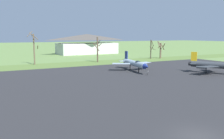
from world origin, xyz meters
TOP-DOWN VIEW (x-y plane):
  - ground_plane at (0.00, 0.00)m, footprint 600.00×600.00m
  - asphalt_apron at (0.00, 18.31)m, footprint 107.74×61.04m
  - grass_verge_strip at (0.00, 54.83)m, footprint 167.74×12.00m
  - jet_fighter_front_left at (16.43, 34.08)m, footprint 10.11×13.70m
  - info_placard_front_left at (15.28, 27.58)m, footprint 0.59×0.42m
  - jet_fighter_front_right at (30.38, 21.61)m, footprint 9.95×12.99m
  - bare_tree_far_left at (-1.92, 58.83)m, footprint 3.16×3.16m
  - bare_tree_left_of_center at (17.16, 56.37)m, footprint 2.68×2.52m
  - bare_tree_center at (39.00, 57.14)m, footprint 2.47×2.06m
  - bare_tree_right_of_center at (43.17, 56.76)m, footprint 3.05×3.00m
  - visitor_building at (28.23, 91.31)m, footprint 28.45×12.85m

SIDE VIEW (x-z plane):
  - ground_plane at x=0.00m, z-range 0.00..0.00m
  - asphalt_apron at x=0.00m, z-range 0.00..0.05m
  - grass_verge_strip at x=0.00m, z-range 0.00..0.06m
  - info_placard_front_left at x=15.28m, z-range 0.14..1.11m
  - jet_fighter_front_left at x=16.43m, z-range -0.32..4.18m
  - jet_fighter_front_right at x=30.38m, z-range -0.38..4.35m
  - bare_tree_right_of_center at x=43.17m, z-range 0.22..6.65m
  - bare_tree_center at x=39.00m, z-range 0.21..7.10m
  - bare_tree_left_of_center at x=17.16m, z-range 0.27..8.28m
  - visitor_building at x=28.23m, z-range -0.08..9.08m
  - bare_tree_far_left at x=-1.92m, z-range 0.18..9.96m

